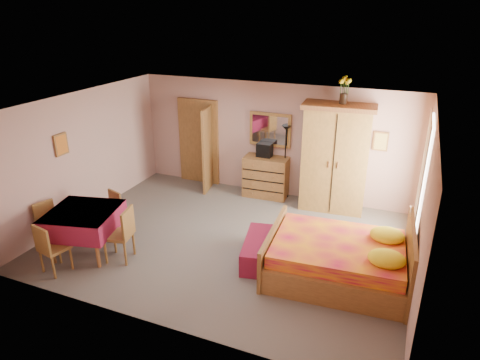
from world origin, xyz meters
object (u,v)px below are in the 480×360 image
at_px(chair_east, 118,234).
at_px(chair_north, 109,214).
at_px(dining_table, 85,232).
at_px(chair_west, 51,225).
at_px(sunflower_vase, 344,90).
at_px(wall_mirror, 270,130).
at_px(chair_south, 54,247).
at_px(wardrobe, 335,158).
at_px(chest_of_drawers, 266,177).
at_px(stereo, 265,150).
at_px(bed, 338,248).
at_px(bench, 258,249).
at_px(floor_lamp, 285,162).

bearing_deg(chair_east, chair_north, 35.50).
distance_m(dining_table, chair_west, 0.76).
bearing_deg(sunflower_vase, wall_mirror, 171.64).
xyz_separation_m(chair_south, chair_east, (0.75, 0.71, 0.04)).
bearing_deg(chair_north, wall_mirror, -107.86).
height_order(wall_mirror, dining_table, wall_mirror).
distance_m(wardrobe, chair_west, 5.77).
distance_m(chair_south, chair_west, 0.92).
relative_size(chest_of_drawers, sunflower_vase, 1.80).
height_order(sunflower_vase, chair_south, sunflower_vase).
xyz_separation_m(stereo, bed, (2.21, -2.66, -0.59)).
relative_size(chest_of_drawers, chair_south, 1.12).
xyz_separation_m(dining_table, chair_north, (-0.07, 0.73, 0.00)).
distance_m(wall_mirror, bed, 3.69).
xyz_separation_m(bench, chair_east, (-2.24, -0.91, 0.29)).
height_order(chest_of_drawers, chair_south, chest_of_drawers).
xyz_separation_m(floor_lamp, chair_east, (-1.85, -3.68, -0.36)).
xyz_separation_m(floor_lamp, sunflower_vase, (1.21, -0.17, 1.75)).
bearing_deg(chest_of_drawers, wall_mirror, 86.81).
distance_m(floor_lamp, chair_west, 5.04).
height_order(bed, dining_table, bed).
xyz_separation_m(wall_mirror, floor_lamp, (0.40, -0.07, -0.70)).
bearing_deg(dining_table, sunflower_vase, 43.57).
bearing_deg(chest_of_drawers, stereo, 138.33).
relative_size(chest_of_drawers, dining_table, 0.88).
height_order(wall_mirror, chair_south, wall_mirror).
xyz_separation_m(chest_of_drawers, chair_north, (-2.21, -2.86, -0.05)).
relative_size(sunflower_vase, dining_table, 0.49).
height_order(stereo, bed, stereo).
relative_size(stereo, wardrobe, 0.14).
distance_m(floor_lamp, bench, 2.88).
height_order(stereo, chair_north, stereo).
height_order(chest_of_drawers, stereo, stereo).
distance_m(chest_of_drawers, wardrobe, 1.70).
height_order(chair_south, chair_west, chair_south).
relative_size(floor_lamp, chair_south, 1.89).
height_order(wall_mirror, bench, wall_mirror).
relative_size(dining_table, chair_east, 1.17).
distance_m(wardrobe, chair_east, 4.66).
bearing_deg(bench, chair_east, -157.97).
distance_m(wardrobe, sunflower_vase, 1.44).
bearing_deg(chair_west, stereo, 160.62).
relative_size(stereo, dining_table, 0.29).
height_order(floor_lamp, wardrobe, wardrobe).
distance_m(chest_of_drawers, wall_mirror, 1.09).
relative_size(bench, chair_south, 1.34).
xyz_separation_m(bed, chair_south, (-4.35, -1.65, -0.07)).
bearing_deg(wall_mirror, wardrobe, -8.64).
relative_size(bed, bench, 1.87).
xyz_separation_m(floor_lamp, bed, (1.75, -2.74, -0.33)).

